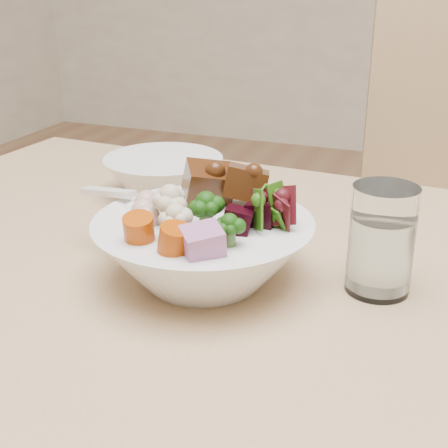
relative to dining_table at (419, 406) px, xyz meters
The scene contains 5 objects.
dining_table is the anchor object (origin of this frame).
food_bowl 0.24m from the dining_table, behind, with size 0.21×0.21×0.11m.
soup_spoon 0.33m from the dining_table, behind, with size 0.11×0.06×0.02m.
water_glass 0.15m from the dining_table, 127.39° to the left, with size 0.06×0.06×0.10m.
side_bowl 0.44m from the dining_table, 146.87° to the left, with size 0.16×0.16×0.05m, color white, non-canonical shape.
Camera 1 is at (-0.03, -0.39, 0.95)m, focal length 50.00 mm.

